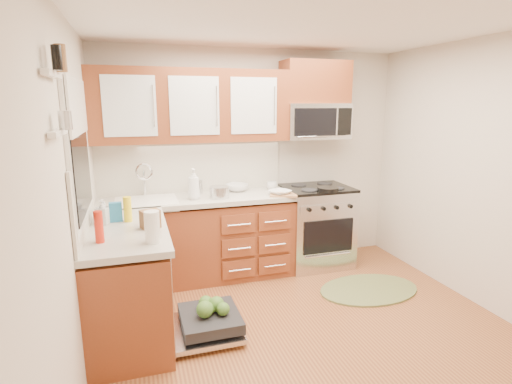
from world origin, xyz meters
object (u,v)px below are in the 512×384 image
object	(u,v)px
paper_towel_roll	(152,227)
cup	(272,186)
range	(316,226)
rug	(369,289)
microwave	(315,121)
stock_pot	(219,192)
bowl_a	(280,193)
sink	(147,213)
skillet	(328,189)
cutting_board	(284,195)
bowl_b	(237,188)
dishwasher	(205,324)
upper_cabinets	(192,106)

from	to	relation	value
paper_towel_roll	cup	xyz separation A→B (m)	(1.41, 1.44, -0.07)
range	rug	size ratio (longest dim) A/B	0.89
range	microwave	xyz separation A→B (m)	(0.00, 0.12, 1.23)
range	cup	distance (m)	0.73
stock_pot	range	bearing A→B (deg)	5.32
bowl_a	cup	xyz separation A→B (m)	(0.01, 0.30, 0.02)
sink	skillet	world-z (taller)	skillet
range	cutting_board	xyz separation A→B (m)	(-0.50, -0.21, 0.46)
stock_pot	bowl_b	world-z (taller)	stock_pot
dishwasher	cutting_board	xyz separation A→B (m)	(1.04, 0.92, 0.84)
sink	bowl_a	size ratio (longest dim) A/B	2.73
skillet	cutting_board	world-z (taller)	skillet
skillet	stock_pot	world-z (taller)	stock_pot
upper_cabinets	microwave	world-z (taller)	upper_cabinets
microwave	rug	size ratio (longest dim) A/B	0.71
range	paper_towel_roll	xyz separation A→B (m)	(-1.93, -1.32, 0.57)
stock_pot	bowl_a	xyz separation A→B (m)	(0.65, -0.07, -0.03)
upper_cabinets	microwave	bearing A→B (deg)	-1.02
bowl_a	range	bearing A→B (deg)	18.35
upper_cabinets	cutting_board	bearing A→B (deg)	-21.42
range	dishwasher	size ratio (longest dim) A/B	1.36
range	cup	bearing A→B (deg)	166.76
cutting_board	bowl_b	bearing A→B (deg)	137.89
sink	rug	xyz separation A→B (m)	(2.16, -0.82, -0.79)
paper_towel_roll	cup	world-z (taller)	paper_towel_roll
sink	cutting_board	xyz separation A→B (m)	(1.43, -0.20, 0.14)
skillet	rug	bearing A→B (deg)	-69.34
upper_cabinets	skillet	world-z (taller)	upper_cabinets
upper_cabinets	cutting_board	distance (m)	1.35
dishwasher	paper_towel_roll	xyz separation A→B (m)	(-0.39, -0.19, 0.94)
paper_towel_roll	cup	bearing A→B (deg)	45.66
paper_towel_roll	bowl_b	bearing A→B (deg)	55.91
stock_pot	paper_towel_roll	xyz separation A→B (m)	(-0.75, -1.21, 0.05)
range	rug	xyz separation A→B (m)	(0.23, -0.83, -0.46)
skillet	cutting_board	xyz separation A→B (m)	(-0.51, 0.04, -0.04)
stock_pot	cup	world-z (taller)	stock_pot
cup	range	bearing A→B (deg)	-13.24
dishwasher	cutting_board	bearing A→B (deg)	41.50
microwave	bowl_a	size ratio (longest dim) A/B	3.35
bowl_b	upper_cabinets	bearing A→B (deg)	-177.05
range	sink	distance (m)	1.96
range	paper_towel_roll	bearing A→B (deg)	-145.60
bowl_a	cup	distance (m)	0.30
paper_towel_roll	bowl_a	xyz separation A→B (m)	(1.40, 1.15, -0.09)
microwave	dishwasher	distance (m)	2.55
bowl_a	stock_pot	bearing A→B (deg)	174.28
stock_pot	cutting_board	distance (m)	0.69
skillet	bowl_b	xyz separation A→B (m)	(-0.93, 0.42, -0.01)
stock_pot	microwave	bearing A→B (deg)	11.01
rug	microwave	bearing A→B (deg)	103.46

